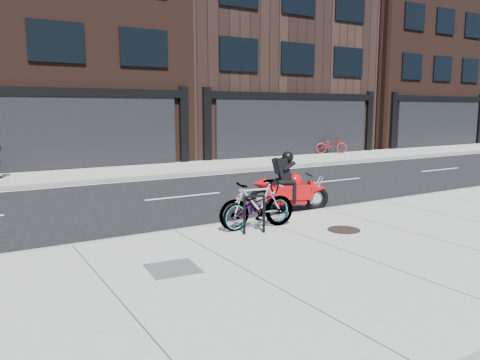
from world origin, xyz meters
TOP-DOWN VIEW (x-y plane):
  - ground at (0.00, 0.00)m, footprint 120.00×120.00m
  - sidewalk_near at (0.00, -5.00)m, footprint 60.00×6.00m
  - sidewalk_far at (0.00, 7.75)m, footprint 60.00×3.50m
  - building_center at (-2.00, 14.50)m, footprint 12.00×10.00m
  - building_mideast at (10.00, 14.50)m, footprint 12.00×10.00m
  - building_east at (22.00, 14.50)m, footprint 10.00×10.00m
  - bike_rack at (-0.74, -3.00)m, footprint 0.45×0.14m
  - bicycle_front at (-0.41, -2.60)m, footprint 1.71×0.69m
  - bicycle_rear at (-0.46, -2.68)m, footprint 1.72×0.69m
  - motorcycle at (1.52, -1.29)m, footprint 1.94×1.11m
  - bicycle_far at (12.12, 9.00)m, footprint 1.91×1.25m
  - manhole_cover at (0.96, -3.73)m, footprint 0.69×0.69m
  - utility_grate at (-2.94, -4.10)m, footprint 0.82×0.82m

SIDE VIEW (x-z plane):
  - ground at x=0.00m, z-range 0.00..0.00m
  - sidewalk_near at x=0.00m, z-range 0.00..0.13m
  - sidewalk_far at x=0.00m, z-range 0.00..0.13m
  - manhole_cover at x=0.96m, z-range 0.13..0.15m
  - utility_grate at x=-2.94m, z-range 0.13..0.15m
  - bicycle_front at x=-0.41m, z-range 0.13..1.01m
  - bike_rack at x=-0.74m, z-range 0.20..0.97m
  - bicycle_far at x=12.12m, z-range 0.13..1.08m
  - motorcycle at x=1.52m, z-range -0.14..1.39m
  - bicycle_rear at x=-0.46m, z-range 0.13..1.14m
  - building_mideast at x=10.00m, z-range 0.00..12.50m
  - building_east at x=22.00m, z-range 0.00..13.00m
  - building_center at x=-2.00m, z-range 0.00..14.50m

